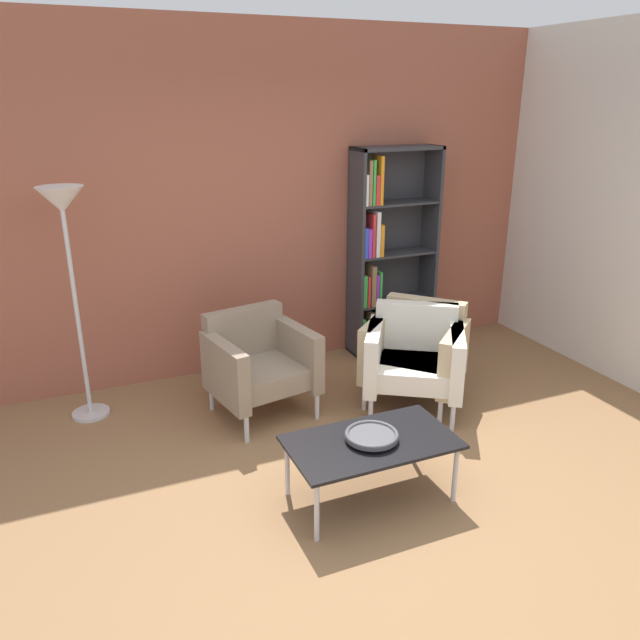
{
  "coord_description": "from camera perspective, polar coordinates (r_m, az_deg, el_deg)",
  "views": [
    {
      "loc": [
        -1.46,
        -2.65,
        2.33
      ],
      "look_at": [
        0.04,
        0.84,
        0.95
      ],
      "focal_mm": 35.06,
      "sensor_mm": 36.0,
      "label": 1
    }
  ],
  "objects": [
    {
      "name": "bookshelf_tall",
      "position": [
        5.79,
        5.79,
        5.68
      ],
      "size": [
        0.8,
        0.3,
        1.9
      ],
      "color": "#333338",
      "rests_on": "ground_plane"
    },
    {
      "name": "floor_lamp_torchiere",
      "position": [
        4.71,
        -22.24,
        7.71
      ],
      "size": [
        0.32,
        0.32,
        1.74
      ],
      "color": "silver",
      "rests_on": "ground_plane"
    },
    {
      "name": "decorative_bowl",
      "position": [
        3.76,
        4.74,
        -10.44
      ],
      "size": [
        0.32,
        0.32,
        0.05
      ],
      "color": "#4C4C51",
      "rests_on": "coffee_table_low"
    },
    {
      "name": "armchair_by_bookshelf",
      "position": [
        4.77,
        -5.67,
        -3.82
      ],
      "size": [
        0.82,
        0.78,
        0.78
      ],
      "rotation": [
        0.0,
        0.0,
        0.19
      ],
      "color": "gray",
      "rests_on": "ground_plane"
    },
    {
      "name": "armchair_near_window",
      "position": [
        4.89,
        8.61,
        -3.35
      ],
      "size": [
        0.94,
        0.92,
        0.78
      ],
      "rotation": [
        0.0,
        0.0,
        -0.57
      ],
      "color": "white",
      "rests_on": "ground_plane"
    },
    {
      "name": "coffee_table_low",
      "position": [
        3.79,
        4.71,
        -11.31
      ],
      "size": [
        1.0,
        0.56,
        0.4
      ],
      "color": "black",
      "rests_on": "ground_plane"
    },
    {
      "name": "armchair_corner_red",
      "position": [
        5.01,
        8.8,
        -2.78
      ],
      "size": [
        0.95,
        0.95,
        0.78
      ],
      "rotation": [
        0.0,
        0.0,
        -0.83
      ],
      "color": "#C6B289",
      "rests_on": "ground_plane"
    },
    {
      "name": "brick_back_panel",
      "position": [
        5.39,
        -7.28,
        10.41
      ],
      "size": [
        6.4,
        0.12,
        2.9
      ],
      "primitive_type": "cube",
      "color": "#9E5642",
      "rests_on": "ground_plane"
    },
    {
      "name": "ground_plane",
      "position": [
        3.82,
        4.69,
        -17.69
      ],
      "size": [
        8.32,
        8.32,
        0.0
      ],
      "primitive_type": "plane",
      "color": "olive"
    }
  ]
}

